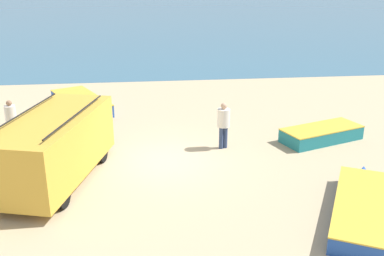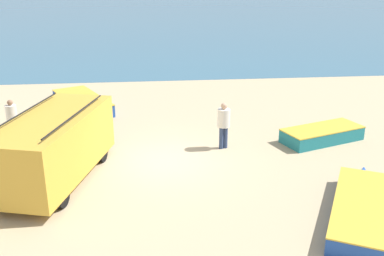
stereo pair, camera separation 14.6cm
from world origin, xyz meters
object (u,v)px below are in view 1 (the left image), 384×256
at_px(fishing_rowboat_0, 80,102).
at_px(fisherman_0, 224,121).
at_px(fishing_rowboat_2, 361,206).
at_px(fisherman_1, 11,117).
at_px(parked_van, 54,145).
at_px(fishing_rowboat_1, 324,133).

height_order(fishing_rowboat_0, fisherman_0, fisherman_0).
relative_size(fishing_rowboat_2, fisherman_0, 2.82).
bearing_deg(fisherman_1, parked_van, -165.52).
bearing_deg(fishing_rowboat_2, fishing_rowboat_0, 66.90).
xyz_separation_m(fishing_rowboat_0, fisherman_0, (6.11, -5.88, 0.78)).
bearing_deg(fishing_rowboat_0, fisherman_0, -160.24).
xyz_separation_m(fishing_rowboat_2, fisherman_1, (-11.23, 7.08, 0.73)).
relative_size(fishing_rowboat_0, fisherman_0, 2.83).
height_order(fishing_rowboat_0, fishing_rowboat_1, fishing_rowboat_0).
relative_size(parked_van, fishing_rowboat_0, 1.13).
relative_size(parked_van, fishing_rowboat_2, 1.13).
xyz_separation_m(parked_van, fisherman_1, (-2.35, 3.86, -0.21)).
bearing_deg(fishing_rowboat_2, parked_van, 97.88).
distance_m(fishing_rowboat_0, fishing_rowboat_1, 11.67).
height_order(fisherman_0, fisherman_1, fisherman_0).
bearing_deg(parked_van, fishing_rowboat_1, -60.76).
distance_m(fishing_rowboat_0, fisherman_0, 8.51).
bearing_deg(parked_van, fishing_rowboat_2, -94.50).
height_order(parked_van, fisherman_0, parked_van).
height_order(fishing_rowboat_1, fisherman_0, fisherman_0).
distance_m(fishing_rowboat_2, fisherman_0, 6.14).
xyz_separation_m(fishing_rowboat_0, fisherman_1, (-2.14, -4.11, 0.69)).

